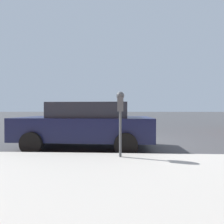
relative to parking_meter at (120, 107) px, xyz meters
name	(u,v)px	position (x,y,z in m)	size (l,w,h in m)	color
ground_plane	(127,143)	(2.56, -0.25, -1.32)	(220.00, 220.00, 0.00)	#424244
parking_meter	(120,107)	(0.00, 0.00, 0.00)	(0.21, 0.19, 1.54)	#4C5156
car_navy	(87,124)	(1.58, 1.10, -0.53)	(2.17, 4.29, 1.48)	#14193D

